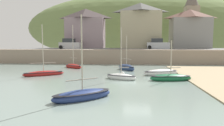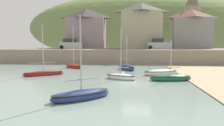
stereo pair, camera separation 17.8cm
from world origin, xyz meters
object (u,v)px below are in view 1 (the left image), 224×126
waterfront_building_centre (140,25)px  sailboat_tall_mast (44,73)px  waterfront_building_right (190,29)px  sailboat_blue_trim (82,95)px  parked_car_by_wall (158,45)px  rowboat_small_beached (171,78)px  mooring_buoy (123,74)px  parked_car_near_slipway (70,44)px  dinghy_open_wooden (161,73)px  sailboat_white_hull (121,77)px  sailboat_far_left (126,68)px  motorboat_with_cabin (73,66)px  church_with_spire (191,17)px  waterfront_building_left (86,28)px

waterfront_building_centre → sailboat_tall_mast: 25.42m
waterfront_building_right → sailboat_blue_trim: size_ratio=1.35×
sailboat_blue_trim → parked_car_by_wall: size_ratio=1.36×
rowboat_small_beached → mooring_buoy: bearing=139.7°
parked_car_near_slipway → dinghy_open_wooden: bearing=-39.3°
dinghy_open_wooden → sailboat_white_hull: 5.52m
mooring_buoy → sailboat_blue_trim: bearing=-103.6°
waterfront_building_centre → sailboat_tall_mast: waterfront_building_centre is taller
waterfront_building_right → parked_car_near_slipway: size_ratio=1.83×
parked_car_near_slipway → parked_car_by_wall: same height
waterfront_building_centre → mooring_buoy: (-3.16, -20.27, -6.95)m
sailboat_far_left → sailboat_tall_mast: bearing=-99.9°
sailboat_blue_trim → parked_car_near_slipway: 27.35m
waterfront_building_centre → motorboat_with_cabin: bearing=-125.5°
parked_car_by_wall → mooring_buoy: (-6.23, -15.77, -3.07)m
church_with_spire → rowboat_small_beached: (-9.81, -27.28, -8.87)m
church_with_spire → parked_car_by_wall: bearing=-134.6°
waterfront_building_left → motorboat_with_cabin: bearing=-86.0°
waterfront_building_centre → sailboat_white_hull: waterfront_building_centre is taller
mooring_buoy → sailboat_tall_mast: bearing=-173.3°
sailboat_far_left → parked_car_by_wall: bearing=115.1°
rowboat_small_beached → parked_car_near_slipway: bearing=120.8°
sailboat_white_hull → church_with_spire: bearing=82.2°
dinghy_open_wooden → sailboat_far_left: size_ratio=0.94×
dinghy_open_wooden → sailboat_blue_trim: sailboat_blue_trim is taller
waterfront_building_right → waterfront_building_centre: bearing=180.0°
sailboat_blue_trim → sailboat_white_hull: bearing=35.7°
waterfront_building_right → sailboat_white_hull: (-13.34, -23.11, -6.10)m
waterfront_building_left → mooring_buoy: (8.23, -20.27, -6.42)m
waterfront_building_right → sailboat_white_hull: waterfront_building_right is taller
waterfront_building_centre → sailboat_tall_mast: (-12.05, -21.32, -6.83)m
sailboat_blue_trim → dinghy_open_wooden: bearing=20.5°
dinghy_open_wooden → sailboat_far_left: bearing=114.5°
waterfront_building_centre → parked_car_by_wall: 6.69m
sailboat_white_hull → sailboat_blue_trim: bearing=-87.1°
rowboat_small_beached → sailboat_tall_mast: (-13.69, 1.97, -0.01)m
church_with_spire → motorboat_with_cabin: (-21.83, -18.55, -8.86)m
waterfront_building_right → sailboat_tall_mast: waterfront_building_right is taller
dinghy_open_wooden → parked_car_by_wall: 15.80m
waterfront_building_right → church_with_spire: church_with_spire is taller
waterfront_building_centre → dinghy_open_wooden: bearing=-86.4°
dinghy_open_wooden → rowboat_small_beached: rowboat_small_beached is taller
parked_car_near_slipway → sailboat_far_left: bearing=-40.4°
motorboat_with_cabin → waterfront_building_right: bearing=73.5°
motorboat_with_cabin → mooring_buoy: motorboat_with_cabin is taller
rowboat_small_beached → waterfront_building_right: bearing=61.9°
dinghy_open_wooden → mooring_buoy: size_ratio=9.74×
waterfront_building_left → waterfront_building_centre: bearing=-0.0°
sailboat_blue_trim → waterfront_building_centre: bearing=43.0°
church_with_spire → dinghy_open_wooden: (-10.21, -23.91, -8.88)m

